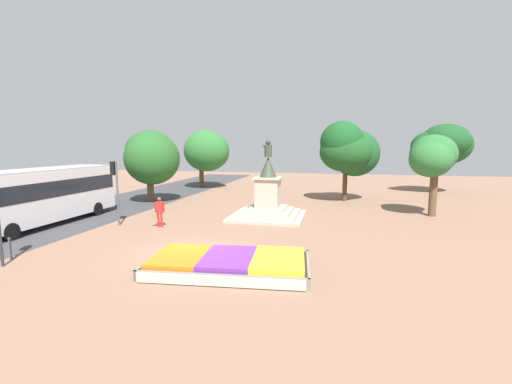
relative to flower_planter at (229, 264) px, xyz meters
The scene contains 12 objects.
ground_plane 2.79m from the flower_planter, 147.63° to the left, with size 92.95×92.95×0.00m, color #8C6651.
flower_planter is the anchor object (origin of this frame).
statue_monument 10.00m from the flower_planter, 92.62° to the left, with size 4.73×4.73×5.10m.
traffic_light_mid_block 10.69m from the flower_planter, 147.11° to the left, with size 0.41×0.30×3.81m.
city_bus 13.93m from the flower_planter, 161.19° to the left, with size 2.71×10.80×3.36m.
pedestrian_with_handbag 8.42m from the flower_planter, 136.27° to the left, with size 0.72×0.33×1.78m.
kerb_bollard_mid_a 9.32m from the flower_planter, behind, with size 0.11×0.11×0.95m.
park_tree_far_left 29.69m from the flower_planter, 61.03° to the left, with size 5.85×5.53×6.87m.
park_tree_behind_statue 18.29m from the flower_planter, 128.50° to the left, with size 4.47×4.74×6.00m.
park_tree_far_right 27.02m from the flower_planter, 113.00° to the left, with size 5.39×5.96×6.54m.
park_tree_street_side 19.18m from the flower_planter, 75.02° to the left, with size 5.02×4.99×6.77m.
park_tree_mid_canopy 16.87m from the flower_planter, 52.18° to the left, with size 3.17×3.36×5.47m.
Camera 1 is at (6.13, -13.41, 4.68)m, focal length 24.00 mm.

